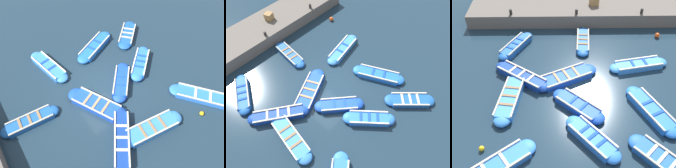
# 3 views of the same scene
# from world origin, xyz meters

# --- Properties ---
(ground_plane) EXTENTS (120.00, 120.00, 0.00)m
(ground_plane) POSITION_xyz_m (0.00, 0.00, 0.00)
(ground_plane) COLOR #1C303F
(boat_alongside) EXTENTS (2.95, 2.83, 0.37)m
(boat_alongside) POSITION_xyz_m (-4.42, -3.08, 0.16)
(boat_alongside) COLOR #1E59AD
(boat_alongside) RESTS_ON ground
(boat_far_corner) EXTENTS (3.21, 2.19, 0.43)m
(boat_far_corner) POSITION_xyz_m (3.78, 3.98, 0.19)
(boat_far_corner) COLOR #1E59AD
(boat_far_corner) RESTS_ON ground
(boat_stern_in) EXTENTS (2.49, 3.79, 0.42)m
(boat_stern_in) POSITION_xyz_m (0.77, 0.82, 0.18)
(boat_stern_in) COLOR #1947B7
(boat_stern_in) RESTS_ON ground
(boat_end_of_row) EXTENTS (3.77, 1.37, 0.45)m
(boat_end_of_row) POSITION_xyz_m (-0.82, 3.76, 0.20)
(boat_end_of_row) COLOR #3884E0
(boat_end_of_row) RESTS_ON ground
(boat_broadside) EXTENTS (3.27, 0.98, 0.38)m
(boat_broadside) POSITION_xyz_m (4.27, -0.35, 0.16)
(boat_broadside) COLOR #1E59AD
(boat_broadside) RESTS_ON ground
(boat_outer_right) EXTENTS (2.75, 3.47, 0.47)m
(boat_outer_right) POSITION_xyz_m (0.85, 3.32, 0.21)
(boat_outer_right) COLOR navy
(boat_outer_right) RESTS_ON ground
(boat_tucked) EXTENTS (3.62, 2.31, 0.41)m
(boat_tucked) POSITION_xyz_m (-1.72, -3.34, 0.18)
(boat_tucked) COLOR blue
(boat_tucked) RESTS_ON ground
(boat_drifting) EXTENTS (2.91, 2.65, 0.44)m
(boat_drifting) POSITION_xyz_m (-3.33, -0.25, 0.19)
(boat_drifting) COLOR blue
(boat_drifting) RESTS_ON ground
(boat_centre) EXTENTS (1.45, 3.62, 0.41)m
(boat_centre) POSITION_xyz_m (1.75, -3.46, 0.18)
(boat_centre) COLOR #3884E0
(boat_centre) RESTS_ON ground
(boat_inner_gap) EXTENTS (2.68, 2.87, 0.42)m
(boat_inner_gap) POSITION_xyz_m (-1.37, 0.28, 0.18)
(boat_inner_gap) COLOR #1947B7
(boat_inner_gap) RESTS_ON ground
(quay_wall) EXTENTS (3.14, 15.36, 0.96)m
(quay_wall) POSITION_xyz_m (7.65, 0.00, 0.48)
(quay_wall) COLOR #605951
(quay_wall) RESTS_ON ground
(bollard_north) EXTENTS (0.20, 0.20, 0.35)m
(bollard_north) POSITION_xyz_m (6.43, -4.54, 1.13)
(bollard_north) COLOR black
(bollard_north) RESTS_ON quay_wall
(bollard_mid_north) EXTENTS (0.20, 0.20, 0.35)m
(bollard_mid_north) POSITION_xyz_m (6.43, 0.00, 1.13)
(bollard_mid_north) COLOR black
(bollard_mid_north) RESTS_ON quay_wall
(wooden_crate) EXTENTS (0.71, 0.71, 0.55)m
(wooden_crate) POSITION_xyz_m (7.73, -1.35, 1.23)
(wooden_crate) COLOR olive
(wooden_crate) RESTS_ON quay_wall
(buoy_orange_near) EXTENTS (0.33, 0.33, 0.33)m
(buoy_orange_near) POSITION_xyz_m (4.88, -5.44, 0.16)
(buoy_orange_near) COLOR #E05119
(buoy_orange_near) RESTS_ON ground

